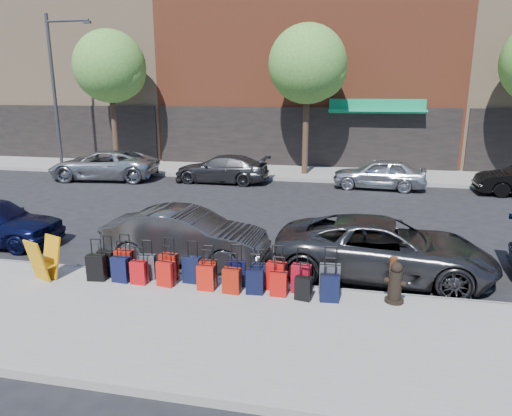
% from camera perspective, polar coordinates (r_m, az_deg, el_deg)
% --- Properties ---
extents(ground, '(120.00, 120.00, 0.00)m').
position_cam_1_polar(ground, '(14.59, 0.11, -2.52)').
color(ground, black).
rests_on(ground, ground).
extents(sidewalk_near, '(60.00, 4.00, 0.15)m').
position_cam_1_polar(sidewalk_near, '(8.77, -8.96, -14.18)').
color(sidewalk_near, gray).
rests_on(sidewalk_near, ground).
extents(sidewalk_far, '(60.00, 4.00, 0.15)m').
position_cam_1_polar(sidewalk_far, '(24.19, 5.02, 4.41)').
color(sidewalk_far, gray).
rests_on(sidewalk_far, ground).
extents(curb_near, '(60.00, 0.08, 0.15)m').
position_cam_1_polar(curb_near, '(10.48, -5.01, -9.09)').
color(curb_near, gray).
rests_on(curb_near, ground).
extents(curb_far, '(60.00, 0.08, 0.15)m').
position_cam_1_polar(curb_far, '(22.22, 4.37, 3.54)').
color(curb_far, gray).
rests_on(curb_far, ground).
extents(building_left, '(15.00, 12.12, 16.00)m').
position_cam_1_polar(building_left, '(37.04, -19.88, 19.38)').
color(building_left, '#9C805F').
rests_on(building_left, ground).
extents(tree_left, '(3.80, 3.80, 7.27)m').
position_cam_1_polar(tree_left, '(26.45, -17.50, 16.29)').
color(tree_left, black).
rests_on(tree_left, sidewalk_far).
extents(tree_center, '(3.80, 3.80, 7.27)m').
position_cam_1_polar(tree_center, '(23.30, 6.79, 17.17)').
color(tree_center, black).
rests_on(tree_center, sidewalk_far).
extents(streetlight, '(2.59, 0.18, 8.00)m').
position_cam_1_polar(streetlight, '(27.39, -23.65, 14.10)').
color(streetlight, '#333338').
rests_on(streetlight, sidewalk_far).
extents(suitcase_front_0, '(0.41, 0.26, 0.93)m').
position_cam_1_polar(suitcase_front_0, '(11.02, -18.10, -6.53)').
color(suitcase_front_0, black).
rests_on(suitcase_front_0, sidewalk_near).
extents(suitcase_front_1, '(0.41, 0.23, 0.98)m').
position_cam_1_polar(suitcase_front_1, '(10.85, -16.09, -6.62)').
color(suitcase_front_1, '#9D150A').
rests_on(suitcase_front_1, sidewalk_near).
extents(suitcase_front_2, '(0.40, 0.26, 0.89)m').
position_cam_1_polar(suitcase_front_2, '(10.58, -13.43, -7.15)').
color(suitcase_front_2, '#3B3B40').
rests_on(suitcase_front_2, sidewalk_near).
extents(suitcase_front_3, '(0.41, 0.24, 0.96)m').
position_cam_1_polar(suitcase_front_3, '(10.43, -10.83, -7.20)').
color(suitcase_front_3, maroon).
rests_on(suitcase_front_3, sidewalk_near).
extents(suitcase_front_4, '(0.40, 0.24, 0.94)m').
position_cam_1_polar(suitcase_front_4, '(10.19, -8.01, -7.64)').
color(suitcase_front_4, black).
rests_on(suitcase_front_4, sidewalk_near).
extents(suitcase_front_5, '(0.38, 0.24, 0.89)m').
position_cam_1_polar(suitcase_front_5, '(10.04, -5.98, -8.03)').
color(suitcase_front_5, maroon).
rests_on(suitcase_front_5, sidewalk_near).
extents(suitcase_front_6, '(0.41, 0.27, 0.92)m').
position_cam_1_polar(suitcase_front_6, '(9.95, -2.46, -8.10)').
color(suitcase_front_6, black).
rests_on(suitcase_front_6, sidewalk_near).
extents(suitcase_front_7, '(0.39, 0.26, 0.86)m').
position_cam_1_polar(suitcase_front_7, '(9.84, 0.48, -8.48)').
color(suitcase_front_7, black).
rests_on(suitcase_front_7, sidewalk_near).
extents(suitcase_front_8, '(0.42, 0.25, 0.97)m').
position_cam_1_polar(suitcase_front_8, '(9.75, 2.58, -8.49)').
color(suitcase_front_8, '#B30D0B').
rests_on(suitcase_front_8, sidewalk_near).
extents(suitcase_front_9, '(0.42, 0.26, 0.97)m').
position_cam_1_polar(suitcase_front_9, '(9.66, 5.67, -8.77)').
color(suitcase_front_9, maroon).
rests_on(suitcase_front_9, sidewalk_near).
extents(suitcase_front_10, '(0.43, 0.25, 1.02)m').
position_cam_1_polar(suitcase_front_10, '(9.67, 9.19, -8.76)').
color(suitcase_front_10, '#3A3A3F').
rests_on(suitcase_front_10, sidewalk_near).
extents(suitcase_back_0, '(0.42, 0.27, 0.95)m').
position_cam_1_polar(suitcase_back_0, '(10.81, -19.31, -7.02)').
color(suitcase_back_0, black).
rests_on(suitcase_back_0, sidewalk_near).
extents(suitcase_back_1, '(0.40, 0.26, 0.92)m').
position_cam_1_polar(suitcase_back_1, '(10.56, -16.51, -7.34)').
color(suitcase_back_1, black).
rests_on(suitcase_back_1, sidewalk_near).
extents(suitcase_back_2, '(0.35, 0.21, 0.84)m').
position_cam_1_polar(suitcase_back_2, '(10.36, -14.41, -7.79)').
color(suitcase_back_2, '#AB0B0F').
rests_on(suitcase_back_2, sidewalk_near).
extents(suitcase_back_3, '(0.40, 0.28, 0.89)m').
position_cam_1_polar(suitcase_back_3, '(10.12, -11.19, -8.03)').
color(suitcase_back_3, '#AE110B').
rests_on(suitcase_back_3, sidewalk_near).
extents(suitcase_back_5, '(0.37, 0.22, 0.88)m').
position_cam_1_polar(suitcase_back_5, '(9.80, -6.23, -8.63)').
color(suitcase_back_5, '#B4170B').
rests_on(suitcase_back_5, sidewalk_near).
extents(suitcase_back_6, '(0.37, 0.23, 0.87)m').
position_cam_1_polar(suitcase_back_6, '(9.61, -3.05, -9.05)').
color(suitcase_back_6, maroon).
rests_on(suitcase_back_6, sidewalk_near).
extents(suitcase_back_7, '(0.37, 0.23, 0.86)m').
position_cam_1_polar(suitcase_back_7, '(9.57, -0.15, -9.16)').
color(suitcase_back_7, black).
rests_on(suitcase_back_7, sidewalk_near).
extents(suitcase_back_8, '(0.35, 0.21, 0.83)m').
position_cam_1_polar(suitcase_back_8, '(9.50, 2.85, -9.43)').
color(suitcase_back_8, '#A90E0A').
rests_on(suitcase_back_8, sidewalk_near).
extents(suitcase_back_9, '(0.36, 0.25, 0.78)m').
position_cam_1_polar(suitcase_back_9, '(9.36, 5.93, -9.95)').
color(suitcase_back_9, black).
rests_on(suitcase_back_9, sidewalk_near).
extents(suitcase_back_10, '(0.39, 0.25, 0.90)m').
position_cam_1_polar(suitcase_back_10, '(9.36, 9.18, -9.82)').
color(suitcase_back_10, black).
rests_on(suitcase_back_10, sidewalk_near).
extents(fire_hydrant, '(0.43, 0.38, 0.84)m').
position_cam_1_polar(fire_hydrant, '(9.57, 17.03, -9.04)').
color(fire_hydrant, black).
rests_on(fire_hydrant, sidewalk_near).
extents(bollard, '(0.16, 0.16, 0.88)m').
position_cam_1_polar(bollard, '(9.69, 16.68, -8.31)').
color(bollard, '#38190C').
rests_on(bollard, sidewalk_near).
extents(display_rack, '(0.70, 0.73, 0.95)m').
position_cam_1_polar(display_rack, '(11.25, -24.96, -5.82)').
color(display_rack, '#CB8A0B').
rests_on(display_rack, sidewalk_near).
extents(car_near_1, '(4.16, 1.51, 1.36)m').
position_cam_1_polar(car_near_1, '(11.72, -8.74, -3.47)').
color(car_near_1, '#333336').
rests_on(car_near_1, ground).
extents(car_near_2, '(5.08, 2.54, 1.38)m').
position_cam_1_polar(car_near_2, '(11.07, 15.68, -4.88)').
color(car_near_2, '#313133').
rests_on(car_near_2, ground).
extents(car_far_0, '(5.49, 3.05, 1.45)m').
position_cam_1_polar(car_far_0, '(23.76, -18.49, 5.14)').
color(car_far_0, '#B3B4BA').
rests_on(car_far_0, ground).
extents(car_far_1, '(4.55, 1.94, 1.31)m').
position_cam_1_polar(car_far_1, '(21.87, -4.32, 4.90)').
color(car_far_1, '#343437').
rests_on(car_far_1, ground).
extents(car_far_2, '(4.13, 1.90, 1.37)m').
position_cam_1_polar(car_far_2, '(21.08, 15.14, 4.17)').
color(car_far_2, silver).
rests_on(car_far_2, ground).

